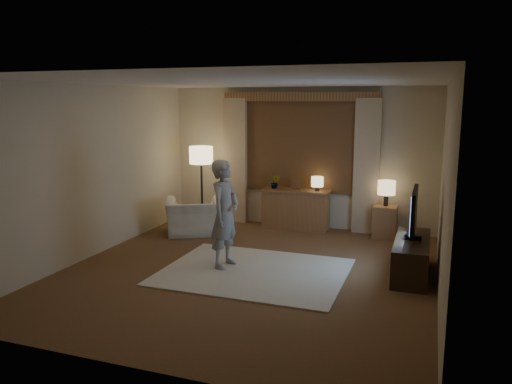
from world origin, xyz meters
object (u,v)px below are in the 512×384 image
at_px(sideboard, 295,210).
at_px(armchair, 195,217).
at_px(tv_stand, 411,257).
at_px(person, 225,214).
at_px(side_table, 385,222).

xyz_separation_m(sideboard, armchair, (-1.60, -0.97, -0.03)).
relative_size(sideboard, tv_stand, 0.86).
distance_m(sideboard, armchair, 1.87).
height_order(sideboard, tv_stand, sideboard).
relative_size(tv_stand, person, 0.92).
distance_m(sideboard, tv_stand, 2.86).
bearing_deg(sideboard, armchair, -148.78).
bearing_deg(side_table, armchair, -164.10).
height_order(armchair, person, person).
bearing_deg(tv_stand, side_table, 105.98).
bearing_deg(side_table, sideboard, 178.24).
bearing_deg(side_table, person, -129.87).
distance_m(sideboard, side_table, 1.63).
bearing_deg(sideboard, person, -98.73).
height_order(sideboard, side_table, sideboard).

